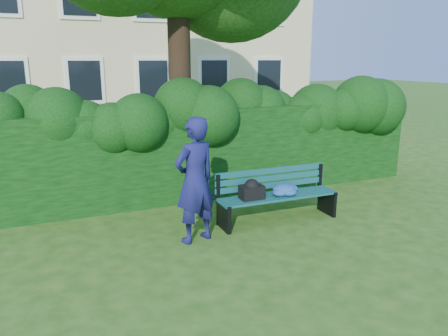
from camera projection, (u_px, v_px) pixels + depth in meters
name	position (u px, v px, depth m)	size (l,w,h in m)	color
ground	(238.00, 233.00, 7.10)	(80.00, 80.00, 0.00)	#1F4C13
hedge	(193.00, 153.00, 8.84)	(10.00, 1.00, 1.80)	black
park_bench	(274.00, 193.00, 7.52)	(2.14, 0.59, 0.89)	#0D3D41
man_reading	(195.00, 181.00, 6.57)	(0.71, 0.46, 1.94)	#171850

